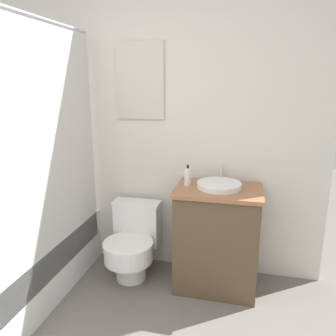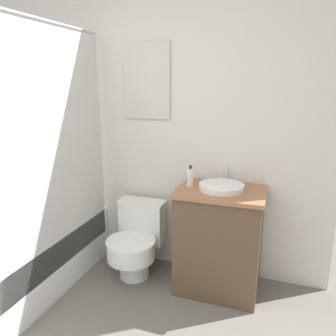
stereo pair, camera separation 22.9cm
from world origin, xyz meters
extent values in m
cube|color=silver|center=(0.00, 2.02, 1.25)|extent=(3.04, 0.05, 2.50)
cube|color=beige|center=(0.01, 1.98, 1.60)|extent=(0.40, 0.02, 0.61)
cube|color=silver|center=(0.01, 1.98, 1.60)|extent=(0.37, 0.01, 0.58)
cube|color=white|center=(-0.72, 1.21, 0.22)|extent=(0.61, 1.56, 0.45)
cube|color=silver|center=(-0.42, 1.21, 1.09)|extent=(0.01, 1.44, 1.71)
cylinder|color=#B7B7BC|center=(-0.42, 1.21, 1.97)|extent=(0.02, 1.44, 0.02)
cylinder|color=white|center=(0.00, 1.67, 0.10)|extent=(0.25, 0.25, 0.19)
cylinder|color=white|center=(0.00, 1.63, 0.26)|extent=(0.39, 0.39, 0.14)
cylinder|color=white|center=(0.00, 1.63, 0.34)|extent=(0.40, 0.40, 0.02)
cube|color=white|center=(0.00, 1.86, 0.41)|extent=(0.38, 0.16, 0.36)
cube|color=white|center=(0.00, 1.86, 0.60)|extent=(0.40, 0.17, 0.02)
cube|color=brown|center=(0.69, 1.74, 0.39)|extent=(0.62, 0.44, 0.79)
cube|color=#9E6642|center=(0.69, 1.74, 0.80)|extent=(0.65, 0.47, 0.03)
cylinder|color=white|center=(0.69, 1.76, 0.84)|extent=(0.33, 0.33, 0.04)
cylinder|color=silver|center=(0.69, 1.95, 0.88)|extent=(0.02, 0.02, 0.13)
cylinder|color=silver|center=(0.45, 1.77, 0.88)|extent=(0.05, 0.05, 0.14)
cylinder|color=black|center=(0.45, 1.77, 0.97)|extent=(0.02, 0.02, 0.02)
camera|label=1|loc=(0.86, -0.62, 1.58)|focal=35.00mm
camera|label=2|loc=(1.08, -0.55, 1.58)|focal=35.00mm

